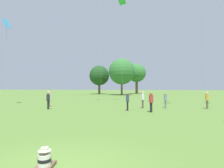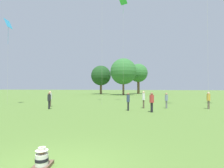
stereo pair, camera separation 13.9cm
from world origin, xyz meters
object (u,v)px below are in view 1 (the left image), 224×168
object	(u,v)px
seated_toddler	(45,160)
kite_4	(7,25)
person_standing_5	(128,100)
person_standing_7	(151,100)
distant_tree_0	(122,72)
distant_tree_2	(99,76)
person_standing_4	(48,99)
person_standing_6	(143,98)
person_standing_0	(49,97)
kite_3	(122,5)
distant_tree_1	(137,73)
person_standing_1	(207,99)
person_standing_3	(165,99)

from	to	relation	value
seated_toddler	kite_4	bearing A→B (deg)	125.17
person_standing_5	person_standing_7	distance (m)	2.26
person_standing_7	distant_tree_0	xyz separation A→B (m)	(-8.02, 34.04, 5.79)
kite_4	distant_tree_0	xyz separation A→B (m)	(9.50, 31.65, -3.10)
person_standing_7	distant_tree_2	bearing A→B (deg)	87.48
person_standing_4	person_standing_6	xyz separation A→B (m)	(9.32, 2.82, 0.09)
person_standing_0	person_standing_4	size ratio (longest dim) A/B	1.05
person_standing_7	kite_3	bearing A→B (deg)	87.79
distant_tree_1	person_standing_4	bearing A→B (deg)	-96.93
person_standing_0	distant_tree_1	distance (m)	44.72
person_standing_0	person_standing_7	size ratio (longest dim) A/B	1.02
person_standing_1	distant_tree_2	xyz separation A→B (m)	(-22.18, 36.11, 5.12)
seated_toddler	person_standing_3	bearing A→B (deg)	62.51
person_standing_7	person_standing_6	bearing A→B (deg)	81.65
kite_3	person_standing_1	bearing A→B (deg)	-150.20
kite_4	distant_tree_0	distance (m)	33.19
kite_4	distant_tree_2	xyz separation A→B (m)	(1.01, 37.47, -3.77)
person_standing_5	kite_3	distance (m)	16.59
person_standing_5	distant_tree_2	size ratio (longest dim) A/B	0.18
person_standing_3	person_standing_4	bearing A→B (deg)	-166.41
person_standing_4	kite_4	bearing A→B (deg)	-94.48
distant_tree_0	distant_tree_1	size ratio (longest dim) A/B	1.01
person_standing_1	person_standing_4	bearing A→B (deg)	-113.85
person_standing_0	kite_3	bearing A→B (deg)	164.08
person_standing_3	person_standing_7	bearing A→B (deg)	-116.80
seated_toddler	kite_3	distance (m)	25.91
person_standing_3	person_standing_7	size ratio (longest dim) A/B	0.93
person_standing_1	distant_tree_0	bearing A→B (deg)	167.09
person_standing_0	person_standing_3	distance (m)	12.94
person_standing_5	person_standing_6	size ratio (longest dim) A/B	0.94
kite_3	kite_4	size ratio (longest dim) A/B	1.46
person_standing_3	person_standing_0	bearing A→B (deg)	-176.74
person_standing_0	person_standing_1	world-z (taller)	person_standing_0
distant_tree_0	person_standing_1	bearing A→B (deg)	-65.67
person_standing_1	person_standing_6	distance (m)	6.58
person_standing_7	distant_tree_0	bearing A→B (deg)	78.24
person_standing_6	seated_toddler	bearing A→B (deg)	-159.74
seated_toddler	distant_tree_0	size ratio (longest dim) A/B	0.06
person_standing_0	distant_tree_0	size ratio (longest dim) A/B	0.17
person_standing_3	person_standing_1	bearing A→B (deg)	4.15
kite_3	distant_tree_1	distance (m)	36.73
distant_tree_1	person_standing_1	bearing A→B (deg)	-76.29
person_standing_1	person_standing_6	bearing A→B (deg)	-118.91
kite_4	person_standing_5	bearing A→B (deg)	-63.13
person_standing_0	person_standing_4	world-z (taller)	person_standing_0
person_standing_7	person_standing_1	bearing A→B (deg)	8.51
person_standing_4	kite_3	world-z (taller)	kite_3
distant_tree_2	person_standing_4	bearing A→B (deg)	-80.96
seated_toddler	distant_tree_1	bearing A→B (deg)	80.66
seated_toddler	person_standing_5	size ratio (longest dim) A/B	0.35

